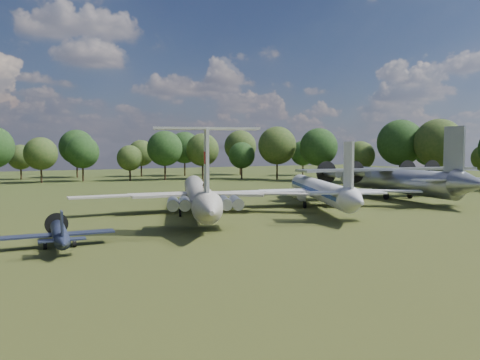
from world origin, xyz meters
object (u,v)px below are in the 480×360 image
an12_transport (394,184)px  person_on_il62 (205,183)px  small_prop_west (60,237)px  il62_airliner (199,198)px  tu104_jet (319,194)px

an12_transport → person_on_il62: size_ratio=23.90×
an12_transport → small_prop_west: 63.55m
il62_airliner → tu104_jet: il62_airliner is taller
person_on_il62 → small_prop_west: bearing=19.7°
il62_airliner → person_on_il62: bearing=-90.0°
an12_transport → small_prop_west: size_ratio=3.05×
small_prop_west → person_on_il62: bearing=12.1°
il62_airliner → an12_transport: an12_transport is taller
tu104_jet → an12_transport: 20.85m
il62_airliner → person_on_il62: person_on_il62 is taller
tu104_jet → small_prop_west: tu104_jet is taller
il62_airliner → small_prop_west: bearing=-125.1°
il62_airliner → tu104_jet: bearing=15.1°
tu104_jet → small_prop_west: 42.80m
il62_airliner → person_on_il62: size_ratio=26.12×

